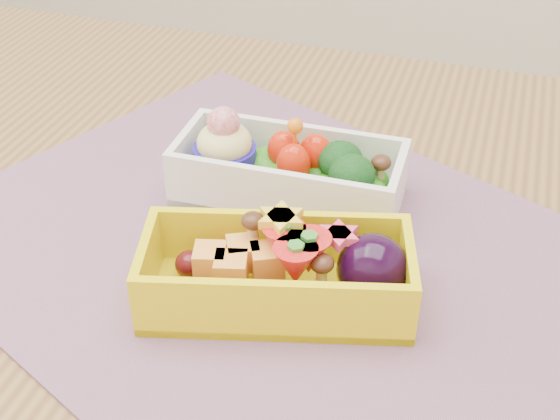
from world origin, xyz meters
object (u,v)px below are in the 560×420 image
(bento_yellow, at_px, (283,272))
(table, at_px, (310,344))
(placemat, at_px, (269,250))
(bento_white, at_px, (288,171))

(bento_yellow, bearing_deg, table, 68.81)
(placemat, bearing_deg, bento_white, 96.03)
(table, bearing_deg, bento_yellow, -96.27)
(table, bearing_deg, bento_white, 121.30)
(bento_white, relative_size, bento_yellow, 0.94)
(bento_white, height_order, bento_yellow, bento_white)
(placemat, relative_size, bento_white, 2.69)
(placemat, distance_m, bento_white, 0.08)
(placemat, xyz_separation_m, bento_yellow, (0.03, -0.05, 0.03))
(placemat, height_order, bento_white, bento_white)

